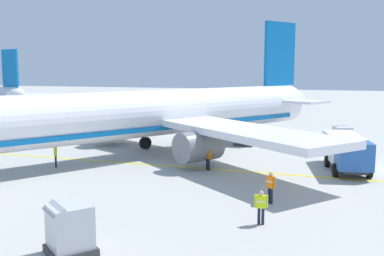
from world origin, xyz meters
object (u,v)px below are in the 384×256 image
at_px(crew_loader_right, 261,205).
at_px(crew_supervisor, 208,156).
at_px(cargo_container_near, 342,136).
at_px(cargo_container_mid, 69,230).
at_px(airliner_foreground, 153,114).
at_px(cargo_container_far, 245,135).
at_px(crew_marshaller, 56,153).
at_px(crew_loader_left, 271,185).
at_px(service_truck_baggage, 346,150).

bearing_deg(crew_loader_right, crew_supervisor, 28.61).
bearing_deg(cargo_container_near, cargo_container_mid, 160.66).
bearing_deg(crew_supervisor, crew_loader_right, -151.39).
relative_size(airliner_foreground, cargo_container_far, 17.83).
bearing_deg(cargo_container_mid, crew_marshaller, 36.81).
xyz_separation_m(cargo_container_mid, crew_marshaller, (12.95, 9.69, 0.03)).
relative_size(cargo_container_near, crew_loader_left, 1.23).
distance_m(service_truck_baggage, crew_loader_right, 13.50).
bearing_deg(crew_supervisor, airliner_foreground, 55.33).
bearing_deg(crew_marshaller, cargo_container_near, -50.73).
bearing_deg(crew_supervisor, service_truck_baggage, -71.58).
bearing_deg(cargo_container_near, crew_marshaller, 129.27).
relative_size(airliner_foreground, service_truck_baggage, 5.29).
bearing_deg(cargo_container_mid, crew_supervisor, -4.28).
relative_size(cargo_container_mid, crew_loader_right, 1.49).
bearing_deg(airliner_foreground, crew_supervisor, -124.67).
distance_m(airliner_foreground, cargo_container_far, 9.71).
bearing_deg(cargo_container_near, crew_loader_left, 169.42).
relative_size(cargo_container_far, crew_loader_right, 1.28).
bearing_deg(crew_marshaller, crew_loader_right, -114.40).
xyz_separation_m(cargo_container_near, crew_loader_left, (-20.34, 3.80, 0.15)).
xyz_separation_m(cargo_container_far, crew_loader_right, (-20.83, -4.91, -0.03)).
distance_m(cargo_container_far, crew_supervisor, 11.01).
bearing_deg(crew_supervisor, cargo_container_far, -2.38).
relative_size(cargo_container_far, crew_loader_left, 1.18).
height_order(crew_marshaller, crew_supervisor, crew_marshaller).
bearing_deg(crew_marshaller, cargo_container_far, -39.97).
relative_size(cargo_container_mid, crew_marshaller, 1.39).
distance_m(cargo_container_near, cargo_container_mid, 31.02).
height_order(airliner_foreground, service_truck_baggage, airliner_foreground).
height_order(service_truck_baggage, cargo_container_mid, service_truck_baggage).
distance_m(service_truck_baggage, crew_marshaller, 20.87).
bearing_deg(service_truck_baggage, cargo_container_far, 48.05).
distance_m(airliner_foreground, cargo_container_near, 18.12).
height_order(service_truck_baggage, cargo_container_far, service_truck_baggage).
bearing_deg(crew_marshaller, airliner_foreground, -36.42).
bearing_deg(airliner_foreground, cargo_container_far, -43.08).
bearing_deg(cargo_container_far, crew_supervisor, 177.62).
distance_m(airliner_foreground, crew_marshaller, 8.55).
bearing_deg(crew_loader_left, crew_loader_right, -179.28).
bearing_deg(crew_supervisor, crew_loader_left, -140.68).
height_order(cargo_container_far, crew_loader_left, cargo_container_far).
xyz_separation_m(cargo_container_far, crew_supervisor, (-11.00, 0.46, 0.04)).
relative_size(airliner_foreground, crew_loader_left, 21.07).
bearing_deg(crew_loader_left, crew_supervisor, 39.32).
distance_m(crew_marshaller, crew_loader_right, 17.80).
bearing_deg(cargo_container_mid, crew_loader_left, -35.95).
height_order(cargo_container_near, crew_supervisor, cargo_container_near).
bearing_deg(crew_loader_right, cargo_container_mid, 130.63).
bearing_deg(cargo_container_near, airliner_foreground, 122.78).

